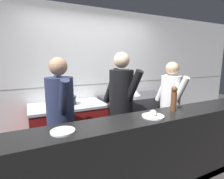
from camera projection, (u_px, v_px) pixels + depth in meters
name	position (u px, v px, depth m)	size (l,w,h in m)	color
wall_back_tiled	(94.00, 76.00, 3.48)	(8.00, 0.06, 2.60)	white
oven_range	(69.00, 130.00, 3.00)	(1.22, 0.71, 0.89)	maroon
prep_counter	(135.00, 118.00, 3.58)	(1.37, 0.65, 0.91)	#38383D
pass_counter	(150.00, 154.00, 2.16)	(3.46, 0.45, 0.97)	black
stock_pot	(69.00, 100.00, 2.92)	(0.25, 0.25, 0.14)	#2D2D33
mixing_bowl_steel	(136.00, 93.00, 3.53)	(0.21, 0.21, 0.11)	#B7BABF
chefs_knife	(125.00, 98.00, 3.24)	(0.34, 0.08, 0.02)	#B7BABF
plated_dish_main	(63.00, 131.00, 1.62)	(0.23, 0.23, 0.02)	white
plated_dish_appetiser	(153.00, 115.00, 2.04)	(0.26, 0.26, 0.09)	white
pepper_mill	(174.00, 98.00, 2.27)	(0.08, 0.08, 0.33)	brown
chef_head_cook	(61.00, 117.00, 2.19)	(0.35, 0.73, 1.66)	black
chef_sous	(121.00, 105.00, 2.60)	(0.45, 0.75, 1.74)	black
chef_line	(170.00, 104.00, 2.98)	(0.34, 0.70, 1.60)	black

